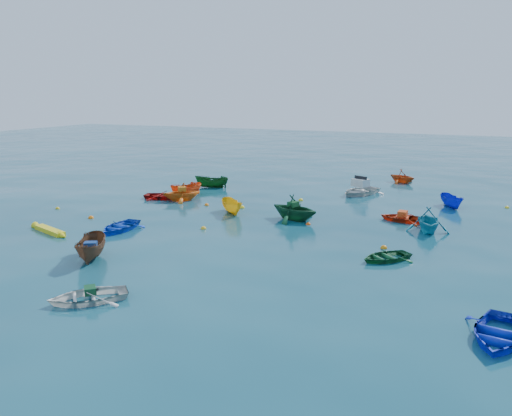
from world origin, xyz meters
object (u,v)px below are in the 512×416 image
at_px(dinghy_blue_sw, 120,230).
at_px(dinghy_blue_se, 497,339).
at_px(dinghy_white_near, 88,301).
at_px(kayak_yellow, 50,233).
at_px(motorboat_white, 360,194).

xyz_separation_m(dinghy_blue_sw, dinghy_blue_se, (20.60, -6.17, 0.00)).
height_order(dinghy_white_near, kayak_yellow, dinghy_white_near).
relative_size(dinghy_white_near, kayak_yellow, 0.86).
xyz_separation_m(dinghy_white_near, kayak_yellow, (-9.10, 7.06, 0.00)).
bearing_deg(kayak_yellow, dinghy_blue_se, -81.14).
bearing_deg(dinghy_white_near, motorboat_white, 122.85).
bearing_deg(dinghy_blue_se, motorboat_white, 121.00).
distance_m(dinghy_white_near, motorboat_white, 26.41).
relative_size(dinghy_blue_se, kayak_yellow, 0.96).
xyz_separation_m(dinghy_white_near, dinghy_blue_se, (15.03, 2.95, 0.00)).
relative_size(dinghy_blue_sw, motorboat_white, 0.79).
bearing_deg(kayak_yellow, dinghy_white_near, -109.28).
bearing_deg(dinghy_blue_se, dinghy_white_near, -160.18).
xyz_separation_m(kayak_yellow, motorboat_white, (14.76, 18.74, 0.00)).
relative_size(dinghy_white_near, dinghy_blue_se, 0.90).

